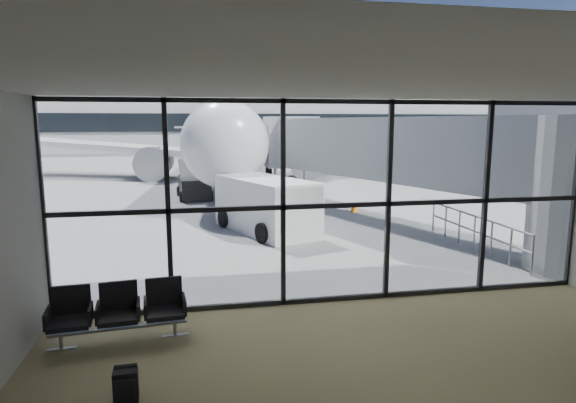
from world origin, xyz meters
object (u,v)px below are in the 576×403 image
object	(u,v)px
seating_row	(119,309)
service_van	(267,205)
airliner	(230,135)
belt_loader	(194,186)
backpack	(126,385)

from	to	relation	value
seating_row	service_van	bearing A→B (deg)	58.78
airliner	service_van	world-z (taller)	airliner
seating_row	belt_loader	distance (m)	17.32
backpack	service_van	xyz separation A→B (m)	(3.62, 10.49, 0.76)
airliner	service_van	bearing A→B (deg)	-85.49
backpack	service_van	size ratio (longest dim) A/B	0.10
backpack	airliner	distance (m)	31.24
seating_row	airliner	world-z (taller)	airliner
service_van	airliner	bearing A→B (deg)	67.27
backpack	service_van	bearing A→B (deg)	68.02
service_van	backpack	bearing A→B (deg)	-131.37
belt_loader	airliner	bearing A→B (deg)	70.55
service_van	seating_row	bearing A→B (deg)	-137.98
airliner	belt_loader	distance (m)	12.06
seating_row	service_van	xyz separation A→B (m)	(4.01, 8.35, 0.42)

